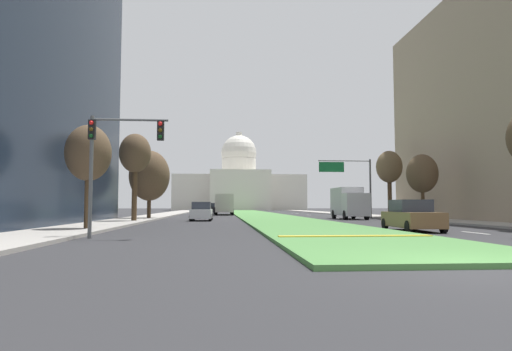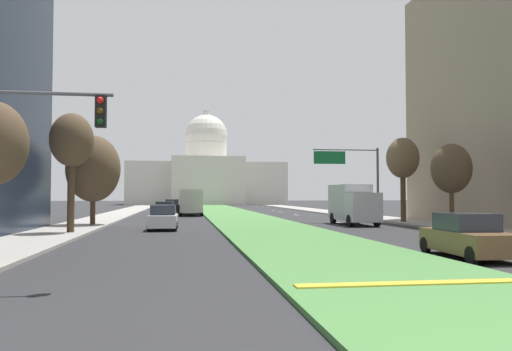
{
  "view_description": "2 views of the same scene",
  "coord_description": "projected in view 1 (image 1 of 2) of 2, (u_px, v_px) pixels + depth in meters",
  "views": [
    {
      "loc": [
        -5.42,
        -9.27,
        1.39
      ],
      "look_at": [
        -1.71,
        37.24,
        4.53
      ],
      "focal_mm": 31.15,
      "sensor_mm": 36.0,
      "label": 1
    },
    {
      "loc": [
        -5.86,
        -3.91,
        2.4
      ],
      "look_at": [
        2.55,
        54.05,
        4.6
      ],
      "focal_mm": 35.64,
      "sensor_mm": 36.0,
      "label": 2
    }
  ],
  "objects": [
    {
      "name": "ground_plane",
      "position": [
        254.0,
        214.0,
        70.95
      ],
      "size": [
        271.58,
        271.58,
        0.0
      ],
      "primitive_type": "plane",
      "color": "#2B2B2D"
    },
    {
      "name": "median_curb_nose",
      "position": [
        355.0,
        236.0,
        17.85
      ],
      "size": [
        6.24,
        0.5,
        0.04
      ],
      "primitive_type": "cube",
      "color": "gold",
      "rests_on": "grass_median"
    },
    {
      "name": "box_truck_delivery",
      "position": [
        349.0,
        202.0,
        45.09
      ],
      "size": [
        2.4,
        6.4,
        3.2
      ],
      "color": "#BCBCC1",
      "rests_on": "ground_plane"
    },
    {
      "name": "traffic_light_near_left",
      "position": [
        112.0,
        149.0,
        18.86
      ],
      "size": [
        3.34,
        0.35,
        5.2
      ],
      "color": "#515456",
      "rests_on": "ground_plane"
    },
    {
      "name": "sidewalk_left",
      "position": [
        159.0,
        215.0,
        57.61
      ],
      "size": [
        4.0,
        111.1,
        0.15
      ],
      "primitive_type": "cube",
      "color": "#9E9991",
      "rests_on": "ground_plane"
    },
    {
      "name": "street_tree_left_near",
      "position": [
        88.0,
        154.0,
        24.37
      ],
      "size": [
        2.47,
        2.47,
        5.81
      ],
      "color": "#4C3823",
      "rests_on": "ground_plane"
    },
    {
      "name": "sidewalk_right",
      "position": [
        360.0,
        215.0,
        59.74
      ],
      "size": [
        4.0,
        111.1,
        0.15
      ],
      "primitive_type": "cube",
      "color": "#9E9991",
      "rests_on": "ground_plane"
    },
    {
      "name": "overhead_guide_sign",
      "position": [
        350.0,
        176.0,
        48.88
      ],
      "size": [
        5.92,
        0.2,
        6.5
      ],
      "color": "#515456",
      "rests_on": "ground_plane"
    },
    {
      "name": "sedan_far_horizon",
      "position": [
        209.0,
        209.0,
        73.13
      ],
      "size": [
        2.16,
        4.31,
        1.77
      ],
      "color": "black",
      "rests_on": "ground_plane"
    },
    {
      "name": "street_tree_right_far",
      "position": [
        389.0,
        168.0,
        46.89
      ],
      "size": [
        2.71,
        2.71,
        7.16
      ],
      "color": "#4C3823",
      "rests_on": "ground_plane"
    },
    {
      "name": "street_tree_left_mid",
      "position": [
        135.0,
        155.0,
        36.63
      ],
      "size": [
        2.58,
        2.58,
        7.31
      ],
      "color": "#4C3823",
      "rests_on": "ground_plane"
    },
    {
      "name": "sedan_midblock",
      "position": [
        201.0,
        212.0,
        40.08
      ],
      "size": [
        1.96,
        4.22,
        1.69
      ],
      "color": "silver",
      "rests_on": "ground_plane"
    },
    {
      "name": "city_bus",
      "position": [
        224.0,
        203.0,
        65.59
      ],
      "size": [
        2.62,
        11.0,
        2.95
      ],
      "color": "beige",
      "rests_on": "ground_plane"
    },
    {
      "name": "grass_median",
      "position": [
        258.0,
        214.0,
        64.81
      ],
      "size": [
        6.93,
        111.1,
        0.14
      ],
      "primitive_type": "cube",
      "color": "#4C8442",
      "rests_on": "ground_plane"
    },
    {
      "name": "street_tree_left_far",
      "position": [
        149.0,
        176.0,
        44.39
      ],
      "size": [
        4.02,
        4.02,
        6.87
      ],
      "color": "#4C3823",
      "rests_on": "ground_plane"
    },
    {
      "name": "sedan_lead_stopped",
      "position": [
        411.0,
        216.0,
        24.01
      ],
      "size": [
        2.2,
        4.71,
        1.69
      ],
      "color": "brown",
      "rests_on": "ground_plane"
    },
    {
      "name": "sedan_distant",
      "position": [
        203.0,
        210.0,
        57.24
      ],
      "size": [
        2.03,
        4.66,
        1.7
      ],
      "color": "black",
      "rests_on": "ground_plane"
    },
    {
      "name": "capitol_building",
      "position": [
        239.0,
        186.0,
        131.95
      ],
      "size": [
        37.92,
        22.37,
        23.41
      ],
      "color": "silver",
      "rests_on": "ground_plane"
    },
    {
      "name": "lane_dashes_right",
      "position": [
        319.0,
        216.0,
        57.71
      ],
      "size": [
        0.16,
        78.1,
        0.01
      ],
      "color": "silver",
      "rests_on": "ground_plane"
    },
    {
      "name": "street_tree_right_mid",
      "position": [
        422.0,
        174.0,
        38.76
      ],
      "size": [
        2.69,
        2.69,
        5.86
      ],
      "color": "#4C3823",
      "rests_on": "ground_plane"
    }
  ]
}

